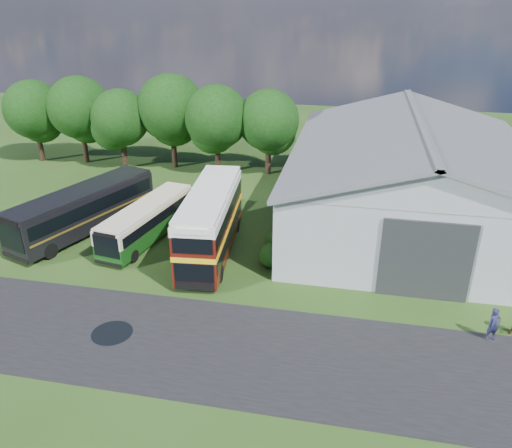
% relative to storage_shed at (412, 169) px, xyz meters
% --- Properties ---
extents(ground, '(120.00, 120.00, 0.00)m').
position_rel_storage_shed_xyz_m(ground, '(-15.00, -15.98, -4.17)').
color(ground, '#203D13').
rests_on(ground, ground).
extents(asphalt_road, '(60.00, 8.00, 0.02)m').
position_rel_storage_shed_xyz_m(asphalt_road, '(-12.00, -18.98, -4.17)').
color(asphalt_road, black).
rests_on(asphalt_road, ground).
extents(puddle, '(2.20, 2.20, 0.01)m').
position_rel_storage_shed_xyz_m(puddle, '(-16.50, -18.98, -4.17)').
color(puddle, black).
rests_on(puddle, ground).
extents(storage_shed, '(18.80, 24.80, 8.15)m').
position_rel_storage_shed_xyz_m(storage_shed, '(0.00, 0.00, 0.00)').
color(storage_shed, gray).
rests_on(storage_shed, ground).
extents(tree_far_left, '(6.12, 6.12, 8.64)m').
position_rel_storage_shed_xyz_m(tree_far_left, '(-38.00, 8.02, 1.40)').
color(tree_far_left, black).
rests_on(tree_far_left, ground).
extents(tree_left_a, '(6.46, 6.46, 9.12)m').
position_rel_storage_shed_xyz_m(tree_left_a, '(-33.00, 8.52, 1.71)').
color(tree_left_a, black).
rests_on(tree_left_a, ground).
extents(tree_left_b, '(5.78, 5.78, 8.16)m').
position_rel_storage_shed_xyz_m(tree_left_b, '(-28.00, 7.52, 1.09)').
color(tree_left_b, black).
rests_on(tree_left_b, ground).
extents(tree_mid, '(6.80, 6.80, 9.60)m').
position_rel_storage_shed_xyz_m(tree_mid, '(-23.00, 8.82, 2.02)').
color(tree_mid, black).
rests_on(tree_mid, ground).
extents(tree_right_a, '(6.26, 6.26, 8.83)m').
position_rel_storage_shed_xyz_m(tree_right_a, '(-18.00, 7.82, 1.52)').
color(tree_right_a, black).
rests_on(tree_right_a, ground).
extents(tree_right_b, '(5.98, 5.98, 8.45)m').
position_rel_storage_shed_xyz_m(tree_right_b, '(-13.00, 8.62, 1.27)').
color(tree_right_b, black).
rests_on(tree_right_b, ground).
extents(shrub_front, '(1.70, 1.70, 1.70)m').
position_rel_storage_shed_xyz_m(shrub_front, '(-9.40, -9.98, -4.17)').
color(shrub_front, '#194714').
rests_on(shrub_front, ground).
extents(shrub_mid, '(1.60, 1.60, 1.60)m').
position_rel_storage_shed_xyz_m(shrub_mid, '(-9.40, -7.98, -4.17)').
color(shrub_mid, '#194714').
rests_on(shrub_mid, ground).
extents(bus_green_single, '(3.91, 10.10, 2.72)m').
position_rel_storage_shed_xyz_m(bus_green_single, '(-19.04, -7.76, -2.72)').
color(bus_green_single, black).
rests_on(bus_green_single, ground).
extents(bus_maroon_double, '(3.77, 11.13, 4.69)m').
position_rel_storage_shed_xyz_m(bus_maroon_double, '(-13.79, -9.05, -1.82)').
color(bus_maroon_double, black).
rests_on(bus_maroon_double, ground).
extents(bus_dark_single, '(6.76, 12.59, 3.40)m').
position_rel_storage_shed_xyz_m(bus_dark_single, '(-24.22, -7.49, -2.35)').
color(bus_dark_single, black).
rests_on(bus_dark_single, ground).
extents(visitor_a, '(0.82, 0.70, 1.91)m').
position_rel_storage_shed_xyz_m(visitor_a, '(3.28, -15.50, -3.21)').
color(visitor_a, '#1D1E3F').
rests_on(visitor_a, ground).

